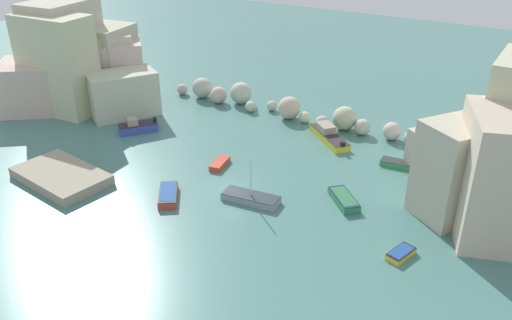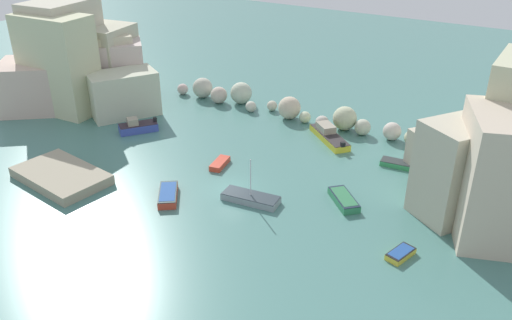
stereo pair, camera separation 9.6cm
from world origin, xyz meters
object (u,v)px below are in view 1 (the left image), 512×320
(moored_boat_1, at_px, (251,198))
(moored_boat_3, at_px, (168,195))
(moored_boat_0, at_px, (137,127))
(moored_boat_7, at_px, (220,164))
(moored_boat_4, at_px, (344,199))
(moored_boat_5, at_px, (396,163))
(moored_boat_2, at_px, (401,253))
(stone_dock, at_px, (61,176))
(moored_boat_6, at_px, (329,135))

(moored_boat_1, bearing_deg, moored_boat_3, -159.37)
(moored_boat_0, xyz_separation_m, moored_boat_3, (12.37, -9.55, -0.21))
(moored_boat_3, distance_m, moored_boat_7, 7.46)
(moored_boat_1, bearing_deg, moored_boat_0, 155.14)
(moored_boat_4, distance_m, moored_boat_5, 9.35)
(moored_boat_0, distance_m, moored_boat_5, 28.54)
(moored_boat_2, bearing_deg, stone_dock, 115.63)
(moored_boat_4, relative_size, moored_boat_6, 0.62)
(moored_boat_0, distance_m, moored_boat_7, 12.94)
(moored_boat_2, xyz_separation_m, moored_boat_3, (-20.22, -2.53, 0.11))
(stone_dock, bearing_deg, moored_boat_6, 50.44)
(moored_boat_2, distance_m, moored_boat_5, 14.89)
(moored_boat_3, distance_m, moored_boat_5, 22.54)
(stone_dock, distance_m, moored_boat_0, 12.34)
(moored_boat_1, height_order, moored_boat_5, moored_boat_1)
(moored_boat_2, relative_size, moored_boat_3, 0.65)
(moored_boat_1, bearing_deg, stone_dock, -167.42)
(moored_boat_5, relative_size, moored_boat_7, 1.03)
(moored_boat_2, bearing_deg, moored_boat_5, 35.46)
(stone_dock, distance_m, moored_boat_7, 15.03)
(moored_boat_0, bearing_deg, moored_boat_5, 140.97)
(moored_boat_4, relative_size, moored_boat_7, 1.29)
(moored_boat_0, relative_size, moored_boat_3, 1.09)
(moored_boat_0, bearing_deg, moored_boat_1, 108.65)
(stone_dock, distance_m, moored_boat_1, 18.27)
(stone_dock, xyz_separation_m, moored_boat_1, (17.24, 6.06, -0.13))
(moored_boat_1, distance_m, moored_boat_2, 13.72)
(stone_dock, distance_m, moored_boat_6, 27.81)
(moored_boat_1, xyz_separation_m, moored_boat_6, (0.47, 15.38, 0.21))
(moored_boat_4, distance_m, moored_boat_7, 13.22)
(moored_boat_5, bearing_deg, stone_dock, -149.62)
(stone_dock, height_order, moored_boat_7, stone_dock)
(stone_dock, xyz_separation_m, moored_boat_6, (17.71, 21.44, 0.08))
(moored_boat_4, relative_size, moored_boat_5, 1.25)
(moored_boat_2, bearing_deg, moored_boat_0, 93.93)
(stone_dock, relative_size, moored_boat_7, 3.03)
(moored_boat_5, bearing_deg, moored_boat_0, -171.88)
(stone_dock, xyz_separation_m, moored_boat_4, (24.32, 10.05, -0.11))
(moored_boat_3, relative_size, moored_boat_7, 1.37)
(stone_dock, height_order, moored_boat_1, moored_boat_1)
(moored_boat_6, relative_size, moored_boat_7, 2.08)
(moored_boat_0, relative_size, moored_boat_2, 1.67)
(moored_boat_0, bearing_deg, moored_boat_3, 89.06)
(moored_boat_5, relative_size, moored_boat_6, 0.49)
(moored_boat_5, height_order, moored_boat_7, moored_boat_5)
(stone_dock, relative_size, moored_boat_2, 3.40)
(moored_boat_5, xyz_separation_m, moored_boat_6, (-8.28, 2.19, 0.27))
(moored_boat_2, distance_m, moored_boat_3, 20.38)
(moored_boat_1, relative_size, moored_boat_7, 1.76)
(moored_boat_6, bearing_deg, stone_dock, 90.67)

